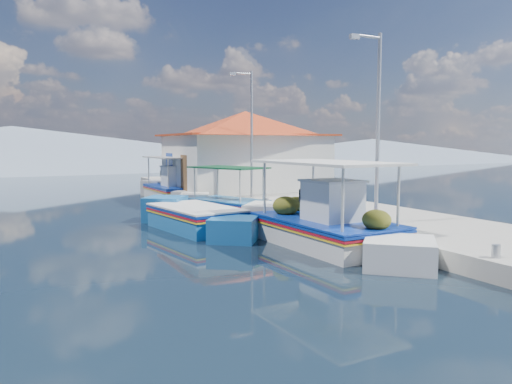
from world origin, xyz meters
name	(u,v)px	position (x,y,z in m)	size (l,w,h in m)	color
ground	(283,269)	(0.00, 0.00, 0.00)	(160.00, 160.00, 0.00)	black
quay	(335,213)	(5.90, 6.00, 0.25)	(5.00, 44.00, 0.50)	gray
bollards	(301,209)	(3.80, 5.25, 0.65)	(0.20, 17.20, 0.30)	#A5A8AD
main_caique	(324,228)	(2.50, 1.90, 0.54)	(2.68, 8.58, 2.83)	silver
caique_green_canopy	(228,206)	(2.63, 9.33, 0.34)	(3.24, 5.76, 2.31)	silver
caique_blue_hull	(195,220)	(0.00, 6.28, 0.34)	(2.73, 7.01, 1.26)	#1B63A5
caique_far	(173,190)	(2.29, 16.25, 0.48)	(2.37, 7.47, 2.62)	silver
harbor_building	(245,149)	(6.20, 15.00, 2.78)	(10.49, 10.49, 4.40)	silver
lamp_post_near	(376,119)	(4.51, 2.00, 3.85)	(1.21, 0.14, 6.00)	#A5A8AD
lamp_post_far	(250,127)	(4.51, 11.00, 3.85)	(1.21, 0.14, 6.00)	#A5A8AD
mountain_ridge	(112,152)	(6.54, 56.00, 2.04)	(171.40, 96.00, 5.50)	slate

